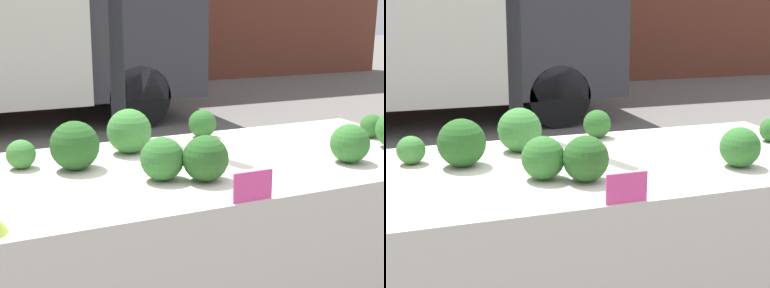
# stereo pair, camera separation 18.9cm
# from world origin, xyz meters

# --- Properties ---
(tent_pole) EXTENTS (0.07, 0.07, 2.63)m
(tent_pole) POSITION_xyz_m (-0.11, 0.65, 1.32)
(tent_pole) COLOR black
(tent_pole) RESTS_ON ground_plane
(market_table) EXTENTS (2.21, 0.95, 0.84)m
(market_table) POSITION_xyz_m (0.00, -0.07, 0.75)
(market_table) COLOR beige
(market_table) RESTS_ON ground_plane
(broccoli_head_1) EXTENTS (0.19, 0.19, 0.19)m
(broccoli_head_1) POSITION_xyz_m (-0.18, 0.26, 0.93)
(broccoli_head_1) COLOR #387533
(broccoli_head_1) RESTS_ON market_table
(broccoli_head_2) EXTENTS (0.17, 0.17, 0.17)m
(broccoli_head_2) POSITION_xyz_m (-0.04, -0.22, 0.92)
(broccoli_head_2) COLOR #23511E
(broccoli_head_2) RESTS_ON market_table
(broccoli_head_3) EXTENTS (0.11, 0.11, 0.11)m
(broccoli_head_3) POSITION_xyz_m (-0.62, 0.20, 0.89)
(broccoli_head_3) COLOR #387533
(broccoli_head_3) RESTS_ON market_table
(broccoli_head_5) EXTENTS (0.16, 0.16, 0.16)m
(broccoli_head_5) POSITION_xyz_m (-0.18, -0.15, 0.92)
(broccoli_head_5) COLOR #2D6628
(broccoli_head_5) RESTS_ON market_table
(broccoli_head_6) EXTENTS (0.13, 0.13, 0.13)m
(broccoli_head_6) POSITION_xyz_m (0.22, 0.38, 0.90)
(broccoli_head_6) COLOR #285B23
(broccoli_head_6) RESTS_ON market_table
(broccoli_head_7) EXTENTS (0.19, 0.19, 0.19)m
(broccoli_head_7) POSITION_xyz_m (-0.44, 0.11, 0.93)
(broccoli_head_7) COLOR #23511E
(broccoli_head_7) RESTS_ON market_table
(broccoli_head_8) EXTENTS (0.16, 0.16, 0.16)m
(broccoli_head_8) POSITION_xyz_m (0.58, -0.23, 0.92)
(broccoli_head_8) COLOR #2D6628
(broccoli_head_8) RESTS_ON market_table
(price_sign) EXTENTS (0.14, 0.01, 0.10)m
(price_sign) POSITION_xyz_m (0.01, -0.46, 0.89)
(price_sign) COLOR #EF4793
(price_sign) RESTS_ON market_table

